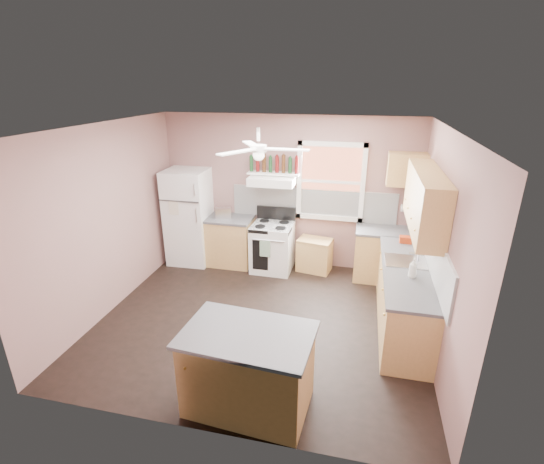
% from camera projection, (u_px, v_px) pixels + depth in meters
% --- Properties ---
extents(floor, '(4.50, 4.50, 0.00)m').
position_uv_depth(floor, '(261.00, 319.00, 5.69)').
color(floor, black).
rests_on(floor, ground).
extents(ceiling, '(4.50, 4.50, 0.00)m').
position_uv_depth(ceiling, '(258.00, 127.00, 4.71)').
color(ceiling, white).
rests_on(ceiling, ground).
extents(wall_back, '(4.50, 0.05, 2.70)m').
position_uv_depth(wall_back, '(288.00, 192.00, 7.04)').
color(wall_back, '#845E5A').
rests_on(wall_back, ground).
extents(wall_right, '(0.05, 4.00, 2.70)m').
position_uv_depth(wall_right, '(443.00, 248.00, 4.72)').
color(wall_right, '#845E5A').
rests_on(wall_right, ground).
extents(wall_left, '(0.05, 4.00, 2.70)m').
position_uv_depth(wall_left, '(107.00, 220.00, 5.67)').
color(wall_left, '#845E5A').
rests_on(wall_left, ground).
extents(backsplash_back, '(2.90, 0.03, 0.55)m').
position_uv_depth(backsplash_back, '(313.00, 204.00, 6.97)').
color(backsplash_back, white).
rests_on(backsplash_back, wall_back).
extents(backsplash_right, '(0.03, 2.60, 0.55)m').
position_uv_depth(backsplash_right, '(433.00, 251.00, 5.07)').
color(backsplash_right, white).
rests_on(backsplash_right, wall_right).
extents(window_view, '(1.00, 0.02, 1.20)m').
position_uv_depth(window_view, '(331.00, 182.00, 6.75)').
color(window_view, brown).
rests_on(window_view, wall_back).
extents(window_frame, '(1.16, 0.07, 1.36)m').
position_uv_depth(window_frame, '(331.00, 182.00, 6.73)').
color(window_frame, white).
rests_on(window_frame, wall_back).
extents(refrigerator, '(0.76, 0.74, 1.75)m').
position_uv_depth(refrigerator, '(189.00, 217.00, 7.25)').
color(refrigerator, white).
rests_on(refrigerator, floor).
extents(base_cabinet_left, '(0.90, 0.60, 0.86)m').
position_uv_depth(base_cabinet_left, '(228.00, 242.00, 7.30)').
color(base_cabinet_left, '#AF8548').
rests_on(base_cabinet_left, floor).
extents(counter_left, '(0.92, 0.62, 0.04)m').
position_uv_depth(counter_left, '(227.00, 219.00, 7.13)').
color(counter_left, '#454548').
rests_on(counter_left, base_cabinet_left).
extents(toaster, '(0.32, 0.24, 0.18)m').
position_uv_depth(toaster, '(223.00, 213.00, 7.10)').
color(toaster, silver).
rests_on(toaster, counter_left).
extents(stove, '(0.71, 0.65, 0.86)m').
position_uv_depth(stove, '(272.00, 247.00, 7.04)').
color(stove, white).
rests_on(stove, floor).
extents(range_hood, '(0.78, 0.50, 0.14)m').
position_uv_depth(range_hood, '(272.00, 181.00, 6.74)').
color(range_hood, white).
rests_on(range_hood, wall_back).
extents(bottle_shelf, '(0.90, 0.26, 0.03)m').
position_uv_depth(bottle_shelf, '(274.00, 173.00, 6.81)').
color(bottle_shelf, white).
rests_on(bottle_shelf, range_hood).
extents(cart, '(0.64, 0.48, 0.58)m').
position_uv_depth(cart, '(314.00, 255.00, 7.06)').
color(cart, '#AF8548').
rests_on(cart, floor).
extents(base_cabinet_corner, '(1.00, 0.60, 0.86)m').
position_uv_depth(base_cabinet_corner, '(385.00, 256.00, 6.71)').
color(base_cabinet_corner, '#AF8548').
rests_on(base_cabinet_corner, floor).
extents(base_cabinet_right, '(0.60, 2.20, 0.86)m').
position_uv_depth(base_cabinet_right, '(403.00, 299.00, 5.40)').
color(base_cabinet_right, '#AF8548').
rests_on(base_cabinet_right, floor).
extents(counter_corner, '(1.02, 0.62, 0.04)m').
position_uv_depth(counter_corner, '(387.00, 231.00, 6.55)').
color(counter_corner, '#454548').
rests_on(counter_corner, base_cabinet_corner).
extents(counter_right, '(0.62, 2.22, 0.04)m').
position_uv_depth(counter_right, '(407.00, 269.00, 5.24)').
color(counter_right, '#454548').
rests_on(counter_right, base_cabinet_right).
extents(sink, '(0.55, 0.45, 0.03)m').
position_uv_depth(sink, '(405.00, 262.00, 5.41)').
color(sink, silver).
rests_on(sink, counter_right).
extents(faucet, '(0.03, 0.03, 0.14)m').
position_uv_depth(faucet, '(418.00, 258.00, 5.35)').
color(faucet, silver).
rests_on(faucet, sink).
extents(upper_cabinet_right, '(0.33, 1.80, 0.76)m').
position_uv_depth(upper_cabinet_right, '(425.00, 201.00, 5.06)').
color(upper_cabinet_right, '#AF8548').
rests_on(upper_cabinet_right, wall_right).
extents(upper_cabinet_corner, '(0.60, 0.33, 0.52)m').
position_uv_depth(upper_cabinet_corner, '(407.00, 169.00, 6.26)').
color(upper_cabinet_corner, '#AF8548').
rests_on(upper_cabinet_corner, wall_back).
extents(paper_towel, '(0.26, 0.12, 0.12)m').
position_uv_depth(paper_towel, '(409.00, 208.00, 6.49)').
color(paper_towel, white).
rests_on(paper_towel, wall_back).
extents(island, '(1.28, 0.87, 0.86)m').
position_uv_depth(island, '(248.00, 371.00, 4.05)').
color(island, '#AF8548').
rests_on(island, floor).
extents(island_top, '(1.36, 0.94, 0.04)m').
position_uv_depth(island_top, '(247.00, 335.00, 3.89)').
color(island_top, '#454548').
rests_on(island_top, island).
extents(ceiling_fan_hub, '(0.20, 0.20, 0.08)m').
position_uv_depth(ceiling_fan_hub, '(259.00, 148.00, 4.80)').
color(ceiling_fan_hub, white).
rests_on(ceiling_fan_hub, ceiling).
extents(soap_bottle, '(0.12, 0.12, 0.26)m').
position_uv_depth(soap_bottle, '(413.00, 268.00, 4.93)').
color(soap_bottle, silver).
rests_on(soap_bottle, counter_right).
extents(red_caddy, '(0.18, 0.13, 0.10)m').
position_uv_depth(red_caddy, '(406.00, 240.00, 6.02)').
color(red_caddy, '#A42D0E').
rests_on(red_caddy, counter_right).
extents(wine_bottles, '(0.86, 0.06, 0.31)m').
position_uv_depth(wine_bottles, '(274.00, 164.00, 6.75)').
color(wine_bottles, '#143819').
rests_on(wine_bottles, bottle_shelf).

